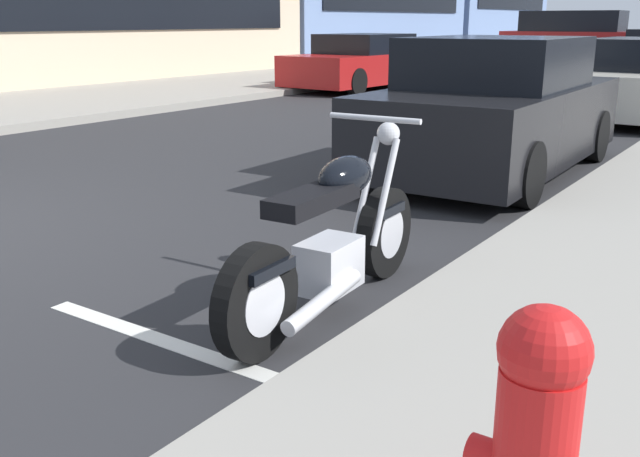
{
  "coord_description": "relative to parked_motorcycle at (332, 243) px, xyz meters",
  "views": [
    {
      "loc": [
        -2.43,
        -5.92,
        1.66
      ],
      "look_at": [
        0.7,
        -3.79,
        0.56
      ],
      "focal_mm": 40.06,
      "sensor_mm": 36.0,
      "label": 1
    }
  ],
  "objects": [
    {
      "name": "fire_hydrant",
      "position": [
        -1.63,
        -1.72,
        0.17
      ],
      "size": [
        0.24,
        0.36,
        0.84
      ],
      "color": "red",
      "rests_on": "sidewalk_near_curb"
    },
    {
      "name": "crossing_truck",
      "position": [
        26.16,
        6.01,
        0.62
      ],
      "size": [
        2.04,
        5.22,
        2.02
      ],
      "rotation": [
        0.0,
        0.0,
        1.58
      ],
      "color": "maroon",
      "rests_on": "ground"
    },
    {
      "name": "car_opposite_curb",
      "position": [
        12.42,
        7.28,
        0.21
      ],
      "size": [
        4.63,
        2.07,
        1.34
      ],
      "rotation": [
        0.0,
        0.0,
        3.1
      ],
      "color": "#AD1919",
      "rests_on": "ground"
    },
    {
      "name": "sidewalk_far_curb",
      "position": [
        11.12,
        10.29,
        -0.35
      ],
      "size": [
        120.0,
        5.0,
        0.14
      ],
      "primitive_type": "cube",
      "color": "gray",
      "rests_on": "ground"
    },
    {
      "name": "parked_car_mid_block",
      "position": [
        4.34,
        0.7,
        0.27
      ],
      "size": [
        4.11,
        1.86,
        1.49
      ],
      "rotation": [
        0.0,
        0.0,
        0.02
      ],
      "color": "black",
      "rests_on": "ground"
    },
    {
      "name": "parking_stall_stripe",
      "position": [
        -0.88,
        0.31,
        -0.42
      ],
      "size": [
        0.12,
        2.2,
        0.01
      ],
      "primitive_type": "cube",
      "color": "silver",
      "rests_on": "ground"
    },
    {
      "name": "parked_motorcycle",
      "position": [
        0.0,
        0.0,
        0.0
      ],
      "size": [
        2.05,
        0.62,
        1.1
      ],
      "rotation": [
        0.0,
        0.0,
        0.05
      ],
      "color": "black",
      "rests_on": "ground"
    }
  ]
}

